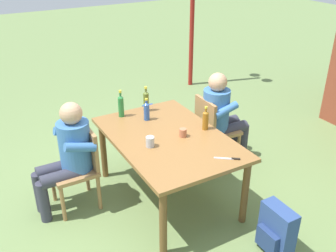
{
  "coord_description": "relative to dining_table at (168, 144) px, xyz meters",
  "views": [
    {
      "loc": [
        2.99,
        -1.69,
        2.62
      ],
      "look_at": [
        0.0,
        0.0,
        0.88
      ],
      "focal_mm": 40.97,
      "sensor_mm": 36.0,
      "label": 1
    }
  ],
  "objects": [
    {
      "name": "backpack_by_near_side",
      "position": [
        1.17,
        0.46,
        -0.45
      ],
      "size": [
        0.34,
        0.21,
        0.47
      ],
      "color": "#2D4784",
      "rests_on": "ground_plane"
    },
    {
      "name": "chair_far_left",
      "position": [
        -0.36,
        0.84,
        -0.18
      ],
      "size": [
        0.45,
        0.45,
        0.87
      ],
      "color": "#A37547",
      "rests_on": "ground_plane"
    },
    {
      "name": "ground_plane",
      "position": [
        0.0,
        0.0,
        -0.67
      ],
      "size": [
        24.0,
        24.0,
        0.0
      ],
      "primitive_type": "plane",
      "color": "#6B844C"
    },
    {
      "name": "person_in_white_shirt",
      "position": [
        -0.36,
        -0.94,
        -0.02
      ],
      "size": [
        0.47,
        0.61,
        1.18
      ],
      "color": "#3D70B2",
      "rests_on": "ground_plane"
    },
    {
      "name": "cup_terracotta",
      "position": [
        0.07,
        0.13,
        0.13
      ],
      "size": [
        0.08,
        0.08,
        0.09
      ],
      "primitive_type": "cylinder",
      "color": "#BC6B47",
      "rests_on": "dining_table"
    },
    {
      "name": "backpack_by_far_side",
      "position": [
        -1.28,
        0.45,
        -0.44
      ],
      "size": [
        0.29,
        0.22,
        0.47
      ],
      "color": "#2D4784",
      "rests_on": "ground_plane"
    },
    {
      "name": "cup_steel",
      "position": [
        0.09,
        -0.25,
        0.14
      ],
      "size": [
        0.08,
        0.08,
        0.1
      ],
      "primitive_type": "cylinder",
      "color": "#B2B7BC",
      "rests_on": "dining_table"
    },
    {
      "name": "bottle_amber",
      "position": [
        0.05,
        0.42,
        0.2
      ],
      "size": [
        0.06,
        0.06,
        0.26
      ],
      "color": "#996019",
      "rests_on": "dining_table"
    },
    {
      "name": "dining_table",
      "position": [
        0.0,
        0.0,
        0.0
      ],
      "size": [
        1.6,
        1.07,
        0.76
      ],
      "color": "olive",
      "rests_on": "ground_plane"
    },
    {
      "name": "chair_near_left",
      "position": [
        -0.36,
        -0.84,
        -0.18
      ],
      "size": [
        0.44,
        0.44,
        0.87
      ],
      "color": "#A37547",
      "rests_on": "ground_plane"
    },
    {
      "name": "table_knife",
      "position": [
        0.65,
        0.28,
        0.09
      ],
      "size": [
        0.16,
        0.21,
        0.01
      ],
      "color": "silver",
      "rests_on": "dining_table"
    },
    {
      "name": "bottle_green",
      "position": [
        -0.68,
        -0.22,
        0.22
      ],
      "size": [
        0.06,
        0.06,
        0.31
      ],
      "color": "#287A38",
      "rests_on": "dining_table"
    },
    {
      "name": "person_in_plaid_shirt",
      "position": [
        -0.36,
        0.94,
        -0.02
      ],
      "size": [
        0.47,
        0.61,
        1.18
      ],
      "color": "#3D70B2",
      "rests_on": "ground_plane"
    },
    {
      "name": "bottle_olive",
      "position": [
        -0.67,
        0.09,
        0.21
      ],
      "size": [
        0.06,
        0.06,
        0.3
      ],
      "color": "#566623",
      "rests_on": "dining_table"
    },
    {
      "name": "bottle_blue",
      "position": [
        -0.46,
        -0.01,
        0.19
      ],
      "size": [
        0.06,
        0.06,
        0.26
      ],
      "color": "#2D56A3",
      "rests_on": "dining_table"
    }
  ]
}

